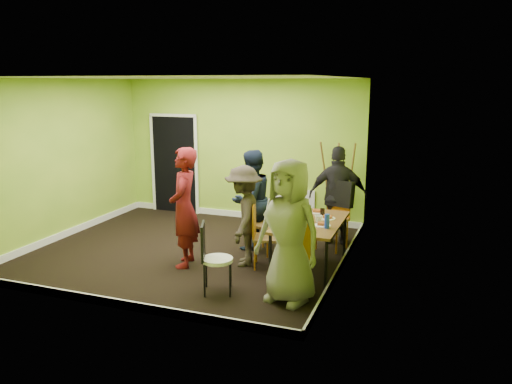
# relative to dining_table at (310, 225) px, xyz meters

# --- Properties ---
(ground) EXTENTS (5.00, 5.00, 0.00)m
(ground) POSITION_rel_dining_table_xyz_m (-2.04, 0.16, -0.70)
(ground) COLOR black
(ground) RESTS_ON ground
(room_walls) EXTENTS (5.04, 4.54, 2.82)m
(room_walls) POSITION_rel_dining_table_xyz_m (-2.07, 0.20, 0.29)
(room_walls) COLOR #7BAC2C
(room_walls) RESTS_ON ground
(dining_table) EXTENTS (0.90, 1.50, 0.75)m
(dining_table) POSITION_rel_dining_table_xyz_m (0.00, 0.00, 0.00)
(dining_table) COLOR black
(dining_table) RESTS_ON ground
(chair_left_far) EXTENTS (0.53, 0.52, 1.01)m
(chair_left_far) POSITION_rel_dining_table_xyz_m (-0.95, 0.53, -0.13)
(chair_left_far) COLOR #C46F12
(chair_left_far) RESTS_ON ground
(chair_left_near) EXTENTS (0.50, 0.50, 0.98)m
(chair_left_near) POSITION_rel_dining_table_xyz_m (-0.72, -0.12, -0.15)
(chair_left_near) COLOR #C46F12
(chair_left_near) RESTS_ON ground
(chair_back_end) EXTENTS (0.59, 0.65, 1.13)m
(chair_back_end) POSITION_rel_dining_table_xyz_m (0.17, 1.24, 0.10)
(chair_back_end) COLOR #C46F12
(chair_back_end) RESTS_ON ground
(chair_front_end) EXTENTS (0.55, 0.55, 1.03)m
(chair_front_end) POSITION_rel_dining_table_xyz_m (0.01, -0.93, -0.12)
(chair_front_end) COLOR #C46F12
(chair_front_end) RESTS_ON ground
(chair_bentwood) EXTENTS (0.48, 0.47, 0.94)m
(chair_bentwood) POSITION_rel_dining_table_xyz_m (-1.01, -1.23, -0.17)
(chair_bentwood) COLOR black
(chair_bentwood) RESTS_ON ground
(easel) EXTENTS (0.67, 0.63, 1.68)m
(easel) POSITION_rel_dining_table_xyz_m (-0.03, 2.18, 0.13)
(easel) COLOR brown
(easel) RESTS_ON ground
(plate_near_left) EXTENTS (0.26, 0.26, 0.01)m
(plate_near_left) POSITION_rel_dining_table_xyz_m (-0.31, 0.46, 0.06)
(plate_near_left) COLOR white
(plate_near_left) RESTS_ON dining_table
(plate_near_right) EXTENTS (0.23, 0.23, 0.01)m
(plate_near_right) POSITION_rel_dining_table_xyz_m (-0.30, -0.39, 0.06)
(plate_near_right) COLOR white
(plate_near_right) RESTS_ON dining_table
(plate_far_back) EXTENTS (0.23, 0.23, 0.01)m
(plate_far_back) POSITION_rel_dining_table_xyz_m (-0.02, 0.49, 0.06)
(plate_far_back) COLOR white
(plate_far_back) RESTS_ON dining_table
(plate_far_front) EXTENTS (0.23, 0.23, 0.01)m
(plate_far_front) POSITION_rel_dining_table_xyz_m (0.03, -0.60, 0.06)
(plate_far_front) COLOR white
(plate_far_front) RESTS_ON dining_table
(plate_wall_back) EXTENTS (0.23, 0.23, 0.01)m
(plate_wall_back) POSITION_rel_dining_table_xyz_m (0.21, 0.21, 0.06)
(plate_wall_back) COLOR white
(plate_wall_back) RESTS_ON dining_table
(plate_wall_front) EXTENTS (0.23, 0.23, 0.01)m
(plate_wall_front) POSITION_rel_dining_table_xyz_m (0.22, -0.19, 0.06)
(plate_wall_front) COLOR white
(plate_wall_front) RESTS_ON dining_table
(thermos) EXTENTS (0.07, 0.07, 0.23)m
(thermos) POSITION_rel_dining_table_xyz_m (-0.09, 0.07, 0.17)
(thermos) COLOR white
(thermos) RESTS_ON dining_table
(blue_bottle) EXTENTS (0.07, 0.07, 0.20)m
(blue_bottle) POSITION_rel_dining_table_xyz_m (0.30, -0.28, 0.16)
(blue_bottle) COLOR #1839B7
(blue_bottle) RESTS_ON dining_table
(orange_bottle) EXTENTS (0.04, 0.04, 0.08)m
(orange_bottle) POSITION_rel_dining_table_xyz_m (-0.13, 0.13, 0.09)
(orange_bottle) COLOR #C46F12
(orange_bottle) RESTS_ON dining_table
(glass_mid) EXTENTS (0.07, 0.07, 0.10)m
(glass_mid) POSITION_rel_dining_table_xyz_m (-0.18, 0.25, 0.11)
(glass_mid) COLOR black
(glass_mid) RESTS_ON dining_table
(glass_back) EXTENTS (0.07, 0.07, 0.10)m
(glass_back) POSITION_rel_dining_table_xyz_m (0.09, 0.39, 0.11)
(glass_back) COLOR black
(glass_back) RESTS_ON dining_table
(glass_front) EXTENTS (0.07, 0.07, 0.10)m
(glass_front) POSITION_rel_dining_table_xyz_m (0.10, -0.43, 0.11)
(glass_front) COLOR black
(glass_front) RESTS_ON dining_table
(cup_a) EXTENTS (0.13, 0.13, 0.10)m
(cup_a) POSITION_rel_dining_table_xyz_m (-0.20, -0.22, 0.11)
(cup_a) COLOR white
(cup_a) RESTS_ON dining_table
(cup_b) EXTENTS (0.11, 0.11, 0.10)m
(cup_b) POSITION_rel_dining_table_xyz_m (0.12, -0.03, 0.11)
(cup_b) COLOR white
(cup_b) RESTS_ON dining_table
(person_standing) EXTENTS (0.61, 0.76, 1.80)m
(person_standing) POSITION_rel_dining_table_xyz_m (-1.83, -0.45, 0.21)
(person_standing) COLOR maroon
(person_standing) RESTS_ON ground
(person_left_far) EXTENTS (0.89, 0.98, 1.66)m
(person_left_far) POSITION_rel_dining_table_xyz_m (-1.17, 0.66, 0.13)
(person_left_far) COLOR #131D31
(person_left_far) RESTS_ON ground
(person_left_near) EXTENTS (0.79, 1.10, 1.53)m
(person_left_near) POSITION_rel_dining_table_xyz_m (-1.00, -0.11, 0.07)
(person_left_near) COLOR #2E281F
(person_left_near) RESTS_ON ground
(person_back_end) EXTENTS (1.04, 0.57, 1.69)m
(person_back_end) POSITION_rel_dining_table_xyz_m (0.14, 1.40, 0.15)
(person_back_end) COLOR black
(person_back_end) RESTS_ON ground
(person_front_end) EXTENTS (1.02, 0.81, 1.83)m
(person_front_end) POSITION_rel_dining_table_xyz_m (0.00, -1.14, 0.22)
(person_front_end) COLOR gray
(person_front_end) RESTS_ON ground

